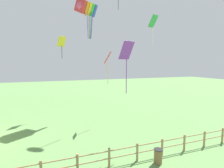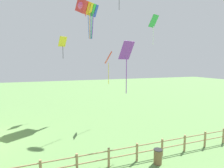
{
  "view_description": "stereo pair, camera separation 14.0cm",
  "coord_description": "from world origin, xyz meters",
  "px_view_note": "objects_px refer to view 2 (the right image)",
  "views": [
    {
      "loc": [
        -4.12,
        -3.73,
        6.0
      ],
      "look_at": [
        0.0,
        7.3,
        4.63
      ],
      "focal_mm": 28.0,
      "sensor_mm": 36.0,
      "label": 1
    },
    {
      "loc": [
        -3.99,
        -3.78,
        6.0
      ],
      "look_at": [
        0.0,
        7.3,
        4.63
      ],
      "focal_mm": 28.0,
      "sensor_mm": 36.0,
      "label": 2
    }
  ],
  "objects_px": {
    "kite_purple_streamer": "(127,56)",
    "kite_yellow_diamond": "(63,43)",
    "kite_green_diamond": "(154,24)",
    "kite_rainbow_parafoil": "(87,8)",
    "trash_bin": "(158,157)",
    "kite_red_diamond": "(108,60)"
  },
  "relations": [
    {
      "from": "kite_green_diamond",
      "to": "kite_red_diamond",
      "type": "bearing_deg",
      "value": 113.64
    },
    {
      "from": "kite_rainbow_parafoil",
      "to": "kite_yellow_diamond",
      "type": "distance_m",
      "value": 4.85
    },
    {
      "from": "kite_green_diamond",
      "to": "kite_red_diamond",
      "type": "relative_size",
      "value": 0.68
    },
    {
      "from": "kite_rainbow_parafoil",
      "to": "kite_red_diamond",
      "type": "distance_m",
      "value": 7.17
    },
    {
      "from": "kite_purple_streamer",
      "to": "kite_green_diamond",
      "type": "relative_size",
      "value": 1.55
    },
    {
      "from": "trash_bin",
      "to": "kite_purple_streamer",
      "type": "xyz_separation_m",
      "value": [
        -1.1,
        2.24,
        6.08
      ]
    },
    {
      "from": "kite_purple_streamer",
      "to": "kite_yellow_diamond",
      "type": "bearing_deg",
      "value": 107.13
    },
    {
      "from": "trash_bin",
      "to": "kite_green_diamond",
      "type": "height_order",
      "value": "kite_green_diamond"
    },
    {
      "from": "kite_rainbow_parafoil",
      "to": "kite_purple_streamer",
      "type": "relative_size",
      "value": 1.26
    },
    {
      "from": "trash_bin",
      "to": "kite_purple_streamer",
      "type": "relative_size",
      "value": 0.26
    },
    {
      "from": "kite_yellow_diamond",
      "to": "kite_purple_streamer",
      "type": "bearing_deg",
      "value": -72.87
    },
    {
      "from": "trash_bin",
      "to": "kite_green_diamond",
      "type": "bearing_deg",
      "value": 63.97
    },
    {
      "from": "kite_yellow_diamond",
      "to": "kite_green_diamond",
      "type": "xyz_separation_m",
      "value": [
        6.07,
        -9.33,
        0.64
      ]
    },
    {
      "from": "kite_rainbow_parafoil",
      "to": "trash_bin",
      "type": "bearing_deg",
      "value": -82.24
    },
    {
      "from": "kite_rainbow_parafoil",
      "to": "kite_green_diamond",
      "type": "xyz_separation_m",
      "value": [
        3.34,
        -8.5,
        -3.29
      ]
    },
    {
      "from": "kite_yellow_diamond",
      "to": "kite_rainbow_parafoil",
      "type": "bearing_deg",
      "value": -16.94
    },
    {
      "from": "trash_bin",
      "to": "kite_red_diamond",
      "type": "bearing_deg",
      "value": 92.49
    },
    {
      "from": "trash_bin",
      "to": "kite_red_diamond",
      "type": "height_order",
      "value": "kite_red_diamond"
    },
    {
      "from": "kite_purple_streamer",
      "to": "kite_green_diamond",
      "type": "height_order",
      "value": "kite_green_diamond"
    },
    {
      "from": "trash_bin",
      "to": "kite_purple_streamer",
      "type": "bearing_deg",
      "value": 116.28
    },
    {
      "from": "kite_rainbow_parafoil",
      "to": "kite_purple_streamer",
      "type": "height_order",
      "value": "kite_rainbow_parafoil"
    },
    {
      "from": "trash_bin",
      "to": "kite_yellow_diamond",
      "type": "relative_size",
      "value": 0.36
    }
  ]
}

